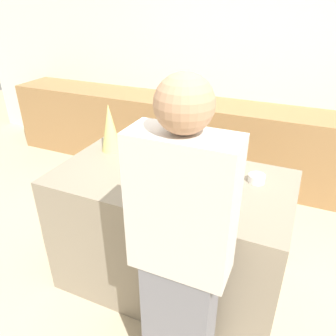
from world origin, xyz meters
name	(u,v)px	position (x,y,z in m)	size (l,w,h in m)	color
ground_plane	(170,279)	(0.00, 0.00, 0.00)	(12.00, 12.00, 0.00)	#C6B28E
wall_back	(245,65)	(0.00, 2.15, 1.30)	(8.00, 0.05, 2.60)	white
back_cabinet_block	(232,143)	(0.00, 1.83, 0.45)	(6.00, 0.60, 0.90)	#9E7547
kitchen_island	(171,232)	(0.00, 0.00, 0.47)	(1.59, 0.88, 0.94)	gray
baking_tray	(160,181)	(-0.04, -0.08, 0.95)	(0.40, 0.26, 0.01)	silver
gingerbread_house	(160,166)	(-0.04, -0.08, 1.06)	(0.22, 0.17, 0.26)	brown
decorative_tree	(110,128)	(-0.59, 0.20, 1.13)	(0.15, 0.15, 0.37)	#DBD675
candy_bowl_far_left	(223,165)	(0.28, 0.25, 0.97)	(0.13, 0.13, 0.05)	white
candy_bowl_front_corner	(257,178)	(0.53, 0.16, 0.97)	(0.11, 0.11, 0.05)	white
candy_bowl_beside_tree	(140,149)	(-0.37, 0.26, 0.96)	(0.09, 0.09, 0.04)	white
candy_bowl_behind_tray	(135,159)	(-0.32, 0.09, 0.97)	(0.09, 0.09, 0.05)	white
candy_bowl_near_tray_left	(206,175)	(0.22, 0.07, 0.97)	(0.12, 0.12, 0.05)	white
cookbook	(171,157)	(-0.11, 0.25, 0.95)	(0.22, 0.15, 0.02)	#3F598C
mug	(200,153)	(0.10, 0.31, 1.00)	(0.09, 0.09, 0.10)	#B24238
person	(181,255)	(0.33, -0.64, 0.92)	(0.47, 0.58, 1.78)	slate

